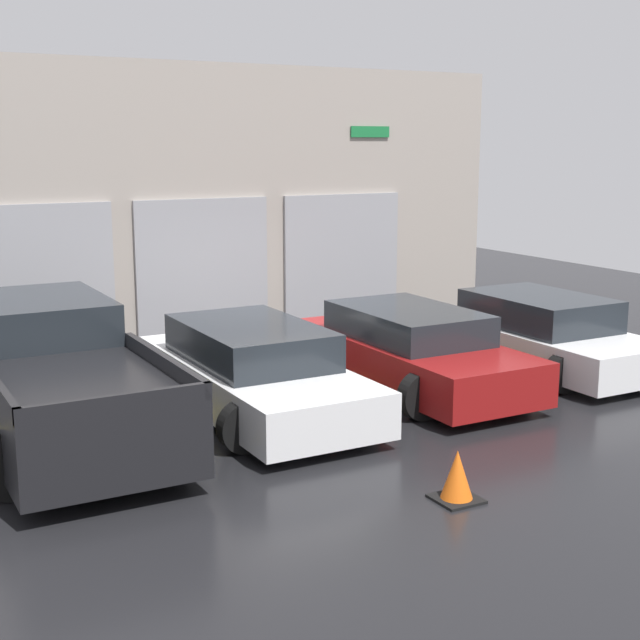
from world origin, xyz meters
name	(u,v)px	position (x,y,z in m)	size (l,w,h in m)	color
ground_plane	(283,373)	(0.00, 0.00, 0.00)	(28.00, 28.00, 0.00)	black
shophouse_building	(205,206)	(-0.01, 3.29, 2.52)	(12.60, 0.68, 5.14)	#9E9389
pickup_truck	(56,377)	(-3.94, -1.49, 0.78)	(2.54, 5.15, 1.63)	black
sedan_white	(253,371)	(-1.31, -1.73, 0.59)	(2.23, 4.62, 1.24)	white
sedan_side	(541,334)	(3.94, -1.73, 0.57)	(2.18, 4.29, 1.21)	white
van_right	(410,350)	(1.31, -1.73, 0.59)	(2.22, 4.46, 1.23)	maroon
parking_stripe_left	(165,426)	(-2.63, -1.76, 0.00)	(0.12, 2.20, 0.01)	gold
parking_stripe_centre	(336,399)	(0.00, -1.76, 0.00)	(0.12, 2.20, 0.01)	gold
parking_stripe_right	(478,377)	(2.63, -1.76, 0.00)	(0.12, 2.20, 0.01)	gold
parking_stripe_far_right	(598,358)	(5.25, -1.76, 0.00)	(0.12, 2.20, 0.01)	gold
traffic_cone	(457,477)	(-0.75, -5.62, 0.25)	(0.47, 0.47, 0.55)	black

